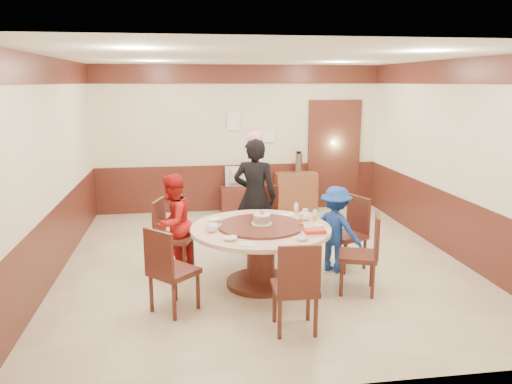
{
  "coord_description": "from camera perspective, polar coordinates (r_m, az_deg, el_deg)",
  "views": [
    {
      "loc": [
        -1.08,
        -6.57,
        2.48
      ],
      "look_at": [
        -0.16,
        -0.4,
        1.1
      ],
      "focal_mm": 35.0,
      "sensor_mm": 36.0,
      "label": 1
    }
  ],
  "objects": [
    {
      "name": "room",
      "position": [
        6.82,
        0.94,
        0.61
      ],
      "size": [
        6.0,
        6.04,
        2.84
      ],
      "color": "beige",
      "rests_on": "ground"
    },
    {
      "name": "banquet_table",
      "position": [
        6.16,
        0.55,
        -5.95
      ],
      "size": [
        1.72,
        1.72,
        0.78
      ],
      "color": "#4B1E17",
      "rests_on": "ground"
    },
    {
      "name": "chair_0",
      "position": [
        6.93,
        10.35,
        -6.05
      ],
      "size": [
        0.59,
        0.58,
        0.97
      ],
      "rotation": [
        0.0,
        0.0,
        1.99
      ],
      "color": "#4B1E17",
      "rests_on": "ground"
    },
    {
      "name": "chair_1",
      "position": [
        7.47,
        0.72,
        -4.47
      ],
      "size": [
        0.57,
        0.58,
        0.97
      ],
      "rotation": [
        0.0,
        0.0,
        2.77
      ],
      "color": "#4B1E17",
      "rests_on": "ground"
    },
    {
      "name": "chair_2",
      "position": [
        6.79,
        -9.39,
        -6.39
      ],
      "size": [
        0.56,
        0.55,
        0.97
      ],
      "rotation": [
        0.0,
        0.0,
        4.4
      ],
      "color": "#4B1E17",
      "rests_on": "ground"
    },
    {
      "name": "chair_3",
      "position": [
        5.64,
        -9.48,
        -10.42
      ],
      "size": [
        0.62,
        0.62,
        0.97
      ],
      "rotation": [
        0.0,
        0.0,
        5.49
      ],
      "color": "#4B1E17",
      "rests_on": "ground"
    },
    {
      "name": "chair_4",
      "position": [
        5.17,
        4.48,
        -12.47
      ],
      "size": [
        0.46,
        0.47,
        0.97
      ],
      "rotation": [
        0.0,
        0.0,
        6.24
      ],
      "color": "#4B1E17",
      "rests_on": "ground"
    },
    {
      "name": "chair_5",
      "position": [
        6.17,
        11.71,
        -8.45
      ],
      "size": [
        0.57,
        0.56,
        0.97
      ],
      "rotation": [
        0.0,
        0.0,
        7.52
      ],
      "color": "#4B1E17",
      "rests_on": "ground"
    },
    {
      "name": "person_standing",
      "position": [
        7.21,
        -0.14,
        -0.55
      ],
      "size": [
        0.72,
        0.58,
        1.71
      ],
      "primitive_type": "imported",
      "rotation": [
        0.0,
        0.0,
        2.84
      ],
      "color": "black",
      "rests_on": "ground"
    },
    {
      "name": "person_red",
      "position": [
        6.69,
        -9.51,
        -3.51
      ],
      "size": [
        0.76,
        0.81,
        1.32
      ],
      "primitive_type": "imported",
      "rotation": [
        0.0,
        0.0,
        4.16
      ],
      "color": "red",
      "rests_on": "ground"
    },
    {
      "name": "person_blue",
      "position": [
        6.69,
        9.09,
        -4.22
      ],
      "size": [
        0.83,
        0.83,
        1.15
      ],
      "primitive_type": "imported",
      "rotation": [
        0.0,
        0.0,
        2.35
      ],
      "color": "#173B98",
      "rests_on": "ground"
    },
    {
      "name": "birthday_cake",
      "position": [
        6.1,
        0.67,
        -3.12
      ],
      "size": [
        0.26,
        0.26,
        0.18
      ],
      "color": "white",
      "rests_on": "banquet_table"
    },
    {
      "name": "teapot_left",
      "position": [
        5.92,
        -5.09,
        -3.99
      ],
      "size": [
        0.17,
        0.15,
        0.13
      ],
      "primitive_type": "ellipsoid",
      "color": "white",
      "rests_on": "banquet_table"
    },
    {
      "name": "teapot_right",
      "position": [
        6.41,
        5.64,
        -2.7
      ],
      "size": [
        0.17,
        0.15,
        0.13
      ],
      "primitive_type": "ellipsoid",
      "color": "white",
      "rests_on": "banquet_table"
    },
    {
      "name": "bowl_0",
      "position": [
        6.36,
        -4.58,
        -3.18
      ],
      "size": [
        0.16,
        0.16,
        0.04
      ],
      "primitive_type": "imported",
      "color": "white",
      "rests_on": "banquet_table"
    },
    {
      "name": "bowl_1",
      "position": [
        5.62,
        5.32,
        -5.32
      ],
      "size": [
        0.13,
        0.13,
        0.04
      ],
      "primitive_type": "imported",
      "color": "white",
      "rests_on": "banquet_table"
    },
    {
      "name": "bowl_2",
      "position": [
        5.6,
        -2.95,
        -5.33
      ],
      "size": [
        0.16,
        0.16,
        0.04
      ],
      "primitive_type": "imported",
      "color": "white",
      "rests_on": "banquet_table"
    },
    {
      "name": "bowl_3",
      "position": [
        6.11,
        7.11,
        -3.88
      ],
      "size": [
        0.14,
        0.14,
        0.04
      ],
      "primitive_type": "imported",
      "color": "white",
      "rests_on": "banquet_table"
    },
    {
      "name": "saucer_near",
      "position": [
        5.45,
        -0.99,
        -5.98
      ],
      "size": [
        0.18,
        0.18,
        0.01
      ],
      "primitive_type": "cylinder",
      "color": "white",
      "rests_on": "banquet_table"
    },
    {
      "name": "saucer_far",
      "position": [
        6.65,
        3.71,
        -2.59
      ],
      "size": [
        0.18,
        0.18,
        0.01
      ],
      "primitive_type": "cylinder",
      "color": "white",
      "rests_on": "banquet_table"
    },
    {
      "name": "shrimp_platter",
      "position": [
        5.84,
        6.73,
        -4.58
      ],
      "size": [
        0.3,
        0.2,
        0.06
      ],
      "color": "white",
      "rests_on": "banquet_table"
    },
    {
      "name": "bottle_0",
      "position": [
        6.15,
        5.17,
        -3.15
      ],
      "size": [
        0.06,
        0.06,
        0.16
      ],
      "primitive_type": "cylinder",
      "color": "white",
      "rests_on": "banquet_table"
    },
    {
      "name": "bottle_1",
      "position": [
        6.28,
        6.73,
        -2.85
      ],
      "size": [
        0.06,
        0.06,
        0.16
      ],
      "primitive_type": "cylinder",
      "color": "white",
      "rests_on": "banquet_table"
    },
    {
      "name": "bottle_2",
      "position": [
        6.59,
        4.61,
        -2.08
      ],
      "size": [
        0.06,
        0.06,
        0.16
      ],
      "primitive_type": "cylinder",
      "color": "white",
      "rests_on": "banquet_table"
    },
    {
      "name": "tv_stand",
      "position": [
        9.65,
        -1.52,
        -0.9
      ],
      "size": [
        0.85,
        0.45,
        0.5
      ],
      "primitive_type": "cube",
      "color": "#4B1E17",
      "rests_on": "ground"
    },
    {
      "name": "television",
      "position": [
        9.56,
        -1.53,
        1.72
      ],
      "size": [
        0.69,
        0.23,
        0.4
      ],
      "primitive_type": "imported",
      "rotation": [
        0.0,
        0.0,
        2.93
      ],
      "color": "gray",
      "rests_on": "tv_stand"
    },
    {
      "name": "side_cabinet",
      "position": [
        9.83,
        4.58,
        0.06
      ],
      "size": [
        0.8,
        0.4,
        0.75
      ],
      "primitive_type": "cube",
      "color": "brown",
      "rests_on": "ground"
    },
    {
      "name": "thermos",
      "position": [
        9.74,
        4.9,
        3.32
      ],
      "size": [
        0.15,
        0.15,
        0.38
      ],
      "primitive_type": "cylinder",
      "color": "silver",
      "rests_on": "side_cabinet"
    },
    {
      "name": "notice_left",
      "position": [
        9.61,
        -2.58,
        8.09
      ],
      "size": [
        0.25,
        0.0,
        0.35
      ],
      "primitive_type": "cube",
      "color": "white",
      "rests_on": "room"
    },
    {
      "name": "notice_right",
      "position": [
        9.72,
        1.28,
        6.38
      ],
      "size": [
        0.3,
        0.0,
        0.22
      ],
      "primitive_type": "cube",
      "color": "white",
      "rests_on": "room"
    }
  ]
}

